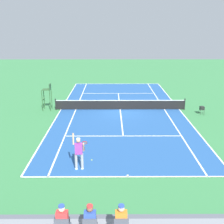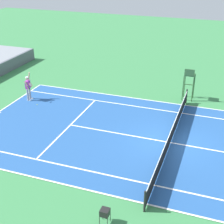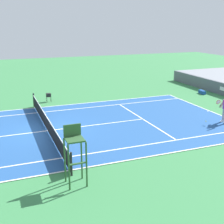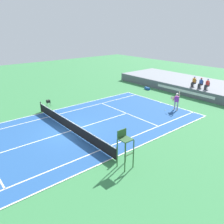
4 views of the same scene
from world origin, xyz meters
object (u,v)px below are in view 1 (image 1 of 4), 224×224
at_px(spectator_seated_1, 90,222).
at_px(tennis_player, 79,152).
at_px(spectator_seated_0, 121,222).
at_px(tennis_ball, 92,160).
at_px(umpire_chair, 47,94).
at_px(ball_hopper, 202,108).
at_px(spectator_seated_2, 63,222).

relative_size(spectator_seated_1, tennis_player, 0.61).
bearing_deg(spectator_seated_0, tennis_player, -72.39).
xyz_separation_m(spectator_seated_1, tennis_player, (1.07, -6.34, -0.72)).
xyz_separation_m(tennis_player, tennis_ball, (-0.60, -0.99, -0.96)).
height_order(spectator_seated_0, tennis_player, spectator_seated_0).
bearing_deg(umpire_chair, tennis_ball, 114.90).
xyz_separation_m(spectator_seated_0, tennis_ball, (1.41, -7.33, -1.68)).
distance_m(spectator_seated_1, umpire_chair, 18.11).
bearing_deg(spectator_seated_1, ball_hopper, -118.27).
bearing_deg(umpire_chair, ball_hopper, 174.43).
bearing_deg(spectator_seated_1, umpire_chair, -73.52).
relative_size(spectator_seated_2, umpire_chair, 0.52).
height_order(spectator_seated_2, umpire_chair, umpire_chair).
distance_m(tennis_player, ball_hopper, 13.71).
bearing_deg(tennis_player, umpire_chair, -69.78).
distance_m(tennis_ball, ball_hopper, 12.60).
distance_m(spectator_seated_0, umpire_chair, 18.40).
relative_size(spectator_seated_0, spectator_seated_1, 1.00).
relative_size(tennis_ball, ball_hopper, 0.10).
xyz_separation_m(tennis_ball, ball_hopper, (-9.10, -8.70, 0.54)).
height_order(spectator_seated_0, spectator_seated_1, same).
distance_m(spectator_seated_2, umpire_chair, 17.89).
relative_size(spectator_seated_1, tennis_ball, 18.60).
relative_size(tennis_player, ball_hopper, 2.98).
bearing_deg(ball_hopper, tennis_player, 44.99).
distance_m(tennis_player, tennis_ball, 1.50).
relative_size(spectator_seated_1, umpire_chair, 0.52).
bearing_deg(spectator_seated_0, spectator_seated_2, 0.00).
xyz_separation_m(spectator_seated_0, umpire_chair, (6.08, -17.37, -0.16)).
distance_m(tennis_player, umpire_chair, 11.77).
bearing_deg(spectator_seated_2, ball_hopper, -120.54).
relative_size(spectator_seated_0, tennis_ball, 18.60).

